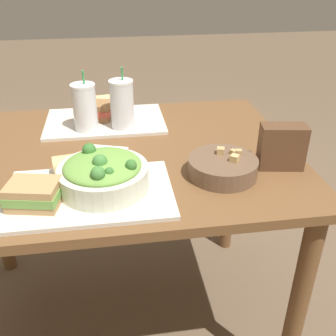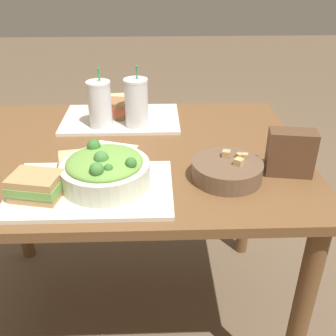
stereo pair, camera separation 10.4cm
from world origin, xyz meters
name	(u,v)px [view 1 (the left image)]	position (x,y,z in m)	size (l,w,h in m)	color
ground_plane	(125,314)	(0.00, 0.00, 0.00)	(12.00, 12.00, 0.00)	brown
dining_table	(115,182)	(0.00, 0.00, 0.66)	(1.20, 0.87, 0.77)	brown
tray_near	(90,194)	(-0.07, -0.25, 0.78)	(0.45, 0.29, 0.01)	beige
tray_far	(105,121)	(-0.02, 0.26, 0.78)	(0.45, 0.29, 0.01)	beige
salad_bowl	(103,173)	(-0.03, -0.23, 0.83)	(0.25, 0.25, 0.11)	beige
soup_bowl	(223,166)	(0.32, -0.20, 0.80)	(0.20, 0.20, 0.07)	brown
sandwich_near	(34,194)	(-0.20, -0.29, 0.82)	(0.15, 0.12, 0.06)	tan
baguette_near	(81,163)	(-0.09, -0.14, 0.82)	(0.16, 0.08, 0.06)	tan
sandwich_far	(96,111)	(-0.06, 0.28, 0.82)	(0.14, 0.12, 0.06)	olive
baguette_far	(105,102)	(-0.02, 0.37, 0.82)	(0.12, 0.08, 0.06)	tan
drink_cup_dark	(85,109)	(-0.09, 0.18, 0.87)	(0.09, 0.09, 0.22)	silver
drink_cup_red	(122,106)	(0.04, 0.18, 0.87)	(0.09, 0.09, 0.22)	silver
chip_bag	(282,147)	(0.50, -0.17, 0.84)	(0.14, 0.09, 0.14)	brown
napkin_folded	(103,152)	(-0.03, 0.00, 0.78)	(0.17, 0.14, 0.00)	silver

